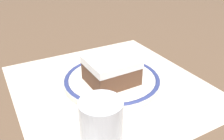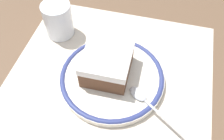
{
  "view_description": "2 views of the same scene",
  "coord_description": "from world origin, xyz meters",
  "px_view_note": "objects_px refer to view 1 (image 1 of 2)",
  "views": [
    {
      "loc": [
        -0.4,
        0.21,
        0.28
      ],
      "look_at": [
        0.01,
        -0.01,
        0.03
      ],
      "focal_mm": 38.5,
      "sensor_mm": 36.0,
      "label": 1
    },
    {
      "loc": [
        0.08,
        -0.29,
        0.43
      ],
      "look_at": [
        0.01,
        -0.01,
        0.03
      ],
      "focal_mm": 39.89,
      "sensor_mm": 36.0,
      "label": 2
    }
  ],
  "objects_px": {
    "cake_slice": "(111,70)",
    "spoon": "(112,60)",
    "plate": "(112,80)",
    "cup": "(101,126)"
  },
  "relations": [
    {
      "from": "cake_slice",
      "to": "spoon",
      "type": "height_order",
      "value": "cake_slice"
    },
    {
      "from": "plate",
      "to": "cake_slice",
      "type": "distance_m",
      "value": 0.04
    },
    {
      "from": "spoon",
      "to": "plate",
      "type": "bearing_deg",
      "value": 151.13
    },
    {
      "from": "plate",
      "to": "cup",
      "type": "relative_size",
      "value": 2.66
    },
    {
      "from": "plate",
      "to": "spoon",
      "type": "height_order",
      "value": "spoon"
    },
    {
      "from": "cake_slice",
      "to": "cup",
      "type": "relative_size",
      "value": 1.28
    },
    {
      "from": "cake_slice",
      "to": "spoon",
      "type": "bearing_deg",
      "value": -29.78
    },
    {
      "from": "plate",
      "to": "cup",
      "type": "bearing_deg",
      "value": 146.16
    },
    {
      "from": "plate",
      "to": "cup",
      "type": "xyz_separation_m",
      "value": [
        -0.15,
        0.1,
        0.03
      ]
    },
    {
      "from": "cup",
      "to": "spoon",
      "type": "bearing_deg",
      "value": -32.3
    }
  ]
}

